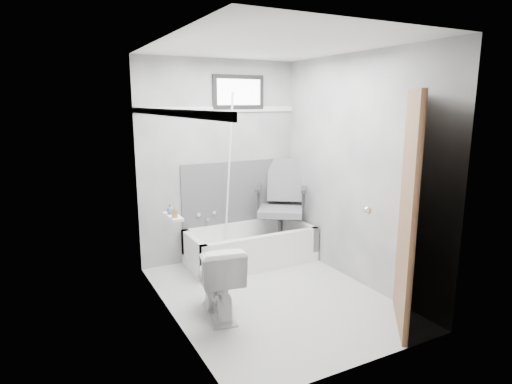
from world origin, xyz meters
TOP-DOWN VIEW (x-y plane):
  - floor at (0.00, 0.00)m, footprint 2.60×2.60m
  - ceiling at (0.00, 0.00)m, footprint 2.60×2.60m
  - wall_back at (0.00, 1.30)m, footprint 2.00×0.02m
  - wall_front at (0.00, -1.30)m, footprint 2.00×0.02m
  - wall_left at (-1.00, 0.00)m, footprint 0.02×2.60m
  - wall_right at (1.00, 0.00)m, footprint 0.02×2.60m
  - bathtub at (0.23, 0.93)m, footprint 1.50×0.70m
  - office_chair at (0.67, 0.97)m, footprint 0.87×0.87m
  - toilet at (-0.62, -0.10)m, footprint 0.50×0.75m
  - door at (0.98, -1.28)m, footprint 0.78×0.78m
  - window at (0.25, 1.29)m, footprint 0.66×0.04m
  - backerboard at (0.25, 1.29)m, footprint 1.50×0.02m
  - trim_back at (0.00, 1.29)m, footprint 2.00×0.02m
  - trim_left at (-0.99, 0.00)m, footprint 0.02×2.60m
  - pole at (0.01, 1.06)m, footprint 0.02×0.31m
  - shelf at (-0.93, 0.17)m, footprint 0.10×0.32m
  - soap_bottle_a at (-0.94, 0.09)m, footprint 0.05×0.05m
  - soap_bottle_b at (-0.94, 0.23)m, footprint 0.09×0.09m
  - faucet at (-0.20, 1.27)m, footprint 0.26×0.10m

SIDE VIEW (x-z plane):
  - floor at x=0.00m, z-range 0.00..0.00m
  - bathtub at x=0.23m, z-range 0.00..0.42m
  - toilet at x=-0.62m, z-range 0.00..0.68m
  - faucet at x=-0.20m, z-range 0.47..0.63m
  - office_chair at x=0.67m, z-range 0.12..1.21m
  - backerboard at x=0.25m, z-range 0.41..1.19m
  - shelf at x=-0.93m, z-range 0.89..0.91m
  - soap_bottle_b at x=-0.94m, z-range 0.92..1.00m
  - soap_bottle_a at x=-0.94m, z-range 0.92..1.01m
  - door at x=0.98m, z-range 0.00..2.00m
  - pole at x=0.01m, z-range 0.08..2.02m
  - wall_back at x=0.00m, z-range 0.00..2.40m
  - wall_front at x=0.00m, z-range 0.00..2.40m
  - wall_left at x=-1.00m, z-range 0.00..2.40m
  - wall_right at x=1.00m, z-range 0.00..2.40m
  - trim_back at x=0.00m, z-range 1.79..1.85m
  - trim_left at x=-0.99m, z-range 1.79..1.85m
  - window at x=0.25m, z-range 1.82..2.22m
  - ceiling at x=0.00m, z-range 2.40..2.40m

